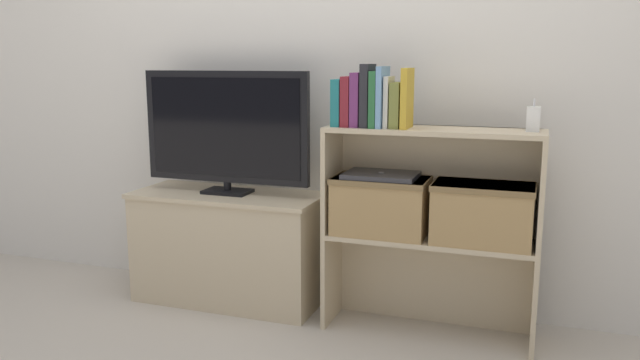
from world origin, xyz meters
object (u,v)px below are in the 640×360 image
Objects in this scene: tv at (226,129)px; storage_basket_left at (381,203)px; baby_monitor at (533,119)px; book_maroon at (349,101)px; book_ivory at (389,102)px; storage_basket_right at (483,211)px; book_olive at (397,105)px; book_plum at (358,100)px; book_forest at (376,99)px; tv_stand at (229,247)px; book_teal at (339,103)px; book_mustard at (407,98)px; laptop at (381,175)px; book_charcoal at (368,96)px; book_skyblue at (383,97)px.

storage_basket_left is at bearing -5.04° from tv.
book_maroon is at bearing -177.56° from baby_monitor.
storage_basket_right is at bearing 2.38° from book_ivory.
tv reaches higher than book_olive.
book_plum is 0.08m from book_forest.
book_teal is (0.58, -0.09, 0.71)m from tv_stand.
book_teal is 0.78m from baby_monitor.
book_plum is at bearing 180.00° from book_mustard.
book_teal is 0.64× the size of laptop.
book_mustard reaches higher than storage_basket_right.
book_maroon is 0.52× the size of storage_basket_left.
book_forest is at bearing 180.00° from book_mustard.
book_ivory is at bearing -176.82° from baby_monitor.
book_forest is 0.13m from book_mustard.
laptop is at bearing -180.00° from storage_basket_right.
book_olive is (0.04, 0.00, -0.01)m from book_ivory.
book_mustard is 0.49m from baby_monitor.
laptop is at bearing 15.33° from book_charcoal.
book_olive is (0.25, 0.00, -0.01)m from book_teal.
storage_basket_left is at bearing 180.00° from storage_basket_right.
laptop is (-0.59, -0.02, -0.25)m from baby_monitor.
book_charcoal is (0.04, -0.00, 0.02)m from book_plum.
book_maroon reaches higher than storage_basket_right.
laptop is (-0.03, 0.02, -0.31)m from book_ivory.
book_olive is 0.05m from book_mustard.
book_maroon is at bearing -7.65° from tv.
book_forest is 0.95× the size of book_mustard.
tv_stand is 4.37× the size of book_ivory.
book_ivory is at bearing 0.00° from book_plum.
book_plum is at bearing -170.89° from storage_basket_left.
book_maroon is 0.85× the size of book_mustard.
book_charcoal is (0.71, -0.09, 0.74)m from tv_stand.
tv_stand is 4.93× the size of book_olive.
tv_stand is 1.14m from book_mustard.
book_charcoal is (0.08, -0.00, 0.03)m from book_maroon.
book_skyblue is at bearing -0.00° from book_maroon.
tv_stand is 1.07m from book_skyblue.
book_teal is 0.79× the size of book_skyblue.
book_skyblue is (0.11, -0.00, 0.01)m from book_plum.
book_maroon reaches higher than book_teal.
book_charcoal is 0.46m from storage_basket_left.
baby_monitor is (0.65, 0.03, -0.08)m from book_charcoal.
tv is 0.61m from book_teal.
book_charcoal is 0.85× the size of laptop.
tv is at bearing -90.00° from tv_stand.
laptop is (0.18, 0.02, -0.30)m from book_teal.
book_charcoal reaches higher than storage_basket_right.
book_teal is at bearing 180.00° from book_charcoal.
tv reaches higher than book_ivory.
book_skyblue is at bearing -6.33° from tv_stand.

